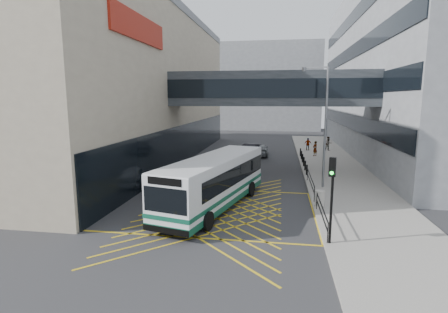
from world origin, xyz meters
The scene contains 18 objects.
ground centered at (0.00, 0.00, 0.00)m, with size 120.00×120.00×0.00m, color #333335.
building_whsmith centered at (-17.98, 16.00, 8.00)m, with size 24.17×42.00×16.00m.
building_far centered at (-2.00, 60.00, 9.00)m, with size 28.00×16.00×18.00m, color gray.
skybridge centered at (3.00, 12.00, 7.50)m, with size 20.00×4.10×3.00m.
pavement centered at (9.00, 15.00, 0.08)m, with size 6.00×54.00×0.16m, color gray.
box_junction centered at (0.00, 0.00, 0.00)m, with size 12.00×9.00×0.01m.
bus centered at (0.01, 0.49, 1.69)m, with size 5.20×11.52×3.15m.
car_white centered at (-4.50, 4.96, 0.76)m, with size 1.95×4.76×1.52m, color silver.
car_dark centered at (0.85, 19.84, 0.77)m, with size 1.94×4.95×1.55m, color black.
car_silver centered at (1.59, 20.70, 0.73)m, with size 1.98×4.70×1.46m, color gray.
traffic_light centered at (6.21, -4.56, 2.76)m, with size 0.32×0.48×3.99m.
street_lamp centered at (6.95, 6.12, 5.15)m, with size 1.93×0.97×8.76m.
litter_bin centered at (6.39, 1.08, 0.66)m, with size 0.57×0.57×0.99m, color #ADA89E.
kerb_railings centered at (6.15, 1.78, 0.88)m, with size 0.05×12.54×1.00m.
bollards centered at (6.25, 15.00, 0.61)m, with size 0.14×10.14×0.90m.
pedestrian_a centered at (7.89, 20.50, 1.00)m, with size 0.67×0.48×1.68m, color gray.
pedestrian_b centered at (9.95, 24.91, 1.04)m, with size 0.86×0.50×1.75m, color gray.
pedestrian_c centered at (7.43, 24.83, 0.94)m, with size 0.92×0.44×1.56m, color gray.
Camera 1 is at (3.88, -20.12, 6.70)m, focal length 28.00 mm.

